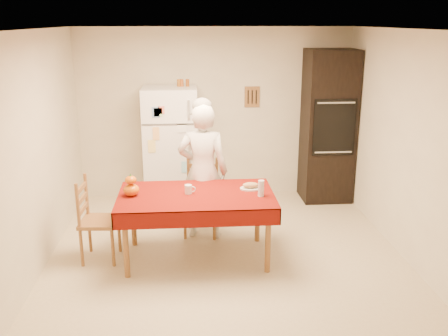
{
  "coord_description": "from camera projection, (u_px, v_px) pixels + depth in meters",
  "views": [
    {
      "loc": [
        -0.42,
        -5.05,
        2.6
      ],
      "look_at": [
        -0.02,
        0.2,
        1.02
      ],
      "focal_mm": 40.0,
      "sensor_mm": 36.0,
      "label": 1
    }
  ],
  "objects": [
    {
      "name": "bread_loaf",
      "position": [
        251.0,
        185.0,
        5.59
      ],
      "size": [
        0.18,
        0.1,
        0.06
      ],
      "primitive_type": "ellipsoid",
      "color": "#AA7D54",
      "rests_on": "bread_plate"
    },
    {
      "name": "bread_plate",
      "position": [
        251.0,
        189.0,
        5.6
      ],
      "size": [
        0.24,
        0.24,
        0.02
      ],
      "primitive_type": "cylinder",
      "color": "silver",
      "rests_on": "dining_table"
    },
    {
      "name": "spice_jar_right",
      "position": [
        187.0,
        83.0,
        6.91
      ],
      "size": [
        0.05,
        0.05,
        0.1
      ],
      "primitive_type": "cylinder",
      "color": "brown",
      "rests_on": "refrigerator"
    },
    {
      "name": "spice_jar_left",
      "position": [
        179.0,
        83.0,
        6.9
      ],
      "size": [
        0.05,
        0.05,
        0.1
      ],
      "primitive_type": "cylinder",
      "color": "brown",
      "rests_on": "refrigerator"
    },
    {
      "name": "wine_glass",
      "position": [
        261.0,
        188.0,
        5.37
      ],
      "size": [
        0.07,
        0.07,
        0.18
      ],
      "primitive_type": "cylinder",
      "color": "silver",
      "rests_on": "dining_table"
    },
    {
      "name": "floor",
      "position": [
        227.0,
        260.0,
        5.6
      ],
      "size": [
        4.5,
        4.5,
        0.0
      ],
      "primitive_type": "plane",
      "color": "#C3AF8D",
      "rests_on": "ground"
    },
    {
      "name": "pumpkin_upper",
      "position": [
        131.0,
        180.0,
        5.35
      ],
      "size": [
        0.12,
        0.12,
        0.09
      ],
      "primitive_type": "ellipsoid",
      "color": "#C73204",
      "rests_on": "pumpkin_lower"
    },
    {
      "name": "oven_cabinet",
      "position": [
        328.0,
        126.0,
        7.24
      ],
      "size": [
        0.7,
        0.62,
        2.2
      ],
      "color": "black",
      "rests_on": "floor"
    },
    {
      "name": "pumpkin_lower",
      "position": [
        131.0,
        190.0,
        5.38
      ],
      "size": [
        0.17,
        0.17,
        0.13
      ],
      "primitive_type": "ellipsoid",
      "color": "#D63E05",
      "rests_on": "dining_table"
    },
    {
      "name": "seated_woman",
      "position": [
        203.0,
        172.0,
        6.0
      ],
      "size": [
        0.67,
        0.5,
        1.67
      ],
      "primitive_type": "imported",
      "rotation": [
        0.0,
        0.0,
        2.97
      ],
      "color": "silver",
      "rests_on": "floor"
    },
    {
      "name": "dining_table",
      "position": [
        196.0,
        200.0,
        5.47
      ],
      "size": [
        1.7,
        1.0,
        0.76
      ],
      "color": "brown",
      "rests_on": "floor"
    },
    {
      "name": "chair_far",
      "position": [
        202.0,
        194.0,
        6.21
      ],
      "size": [
        0.48,
        0.46,
        0.95
      ],
      "rotation": [
        0.0,
        0.0,
        -0.16
      ],
      "color": "brown",
      "rests_on": "floor"
    },
    {
      "name": "spice_jar_mid",
      "position": [
        182.0,
        83.0,
        6.91
      ],
      "size": [
        0.05,
        0.05,
        0.1
      ],
      "primitive_type": "cylinder",
      "color": "#94471A",
      "rests_on": "refrigerator"
    },
    {
      "name": "chair_left",
      "position": [
        93.0,
        217.0,
        5.49
      ],
      "size": [
        0.43,
        0.45,
        0.95
      ],
      "rotation": [
        0.0,
        0.0,
        1.5
      ],
      "color": "brown",
      "rests_on": "floor"
    },
    {
      "name": "refrigerator",
      "position": [
        171.0,
        147.0,
        7.1
      ],
      "size": [
        0.75,
        0.74,
        1.7
      ],
      "color": "white",
      "rests_on": "floor"
    },
    {
      "name": "room_shell",
      "position": [
        227.0,
        118.0,
        5.14
      ],
      "size": [
        4.02,
        4.52,
        2.51
      ],
      "color": "beige",
      "rests_on": "ground"
    },
    {
      "name": "coffee_mug",
      "position": [
        188.0,
        189.0,
        5.45
      ],
      "size": [
        0.08,
        0.08,
        0.1
      ],
      "primitive_type": "cylinder",
      "color": "silver",
      "rests_on": "dining_table"
    }
  ]
}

